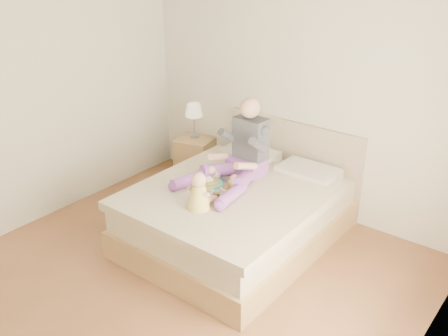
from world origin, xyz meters
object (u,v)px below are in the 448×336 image
Objects in this scene: nightstand at (195,158)px; adult at (240,155)px; tray at (215,186)px; baby at (200,193)px; bed at (241,210)px.

nightstand is 1.49m from adult.
baby reaches higher than tray.
nightstand is 1.53× the size of baby.
nightstand is at bearing 148.94° from bed.
nightstand is at bearing 148.96° from tray.
bed is 1.54m from nightstand.
tray is (-0.16, -0.23, 0.32)m from bed.
adult is 0.42m from tray.
adult is (1.20, -0.67, 0.59)m from nightstand.
bed is 4.23× the size of tray.
bed is 4.04× the size of nightstand.
bed is at bearing 64.97° from tray.
baby is (-0.03, -0.61, 0.44)m from bed.
nightstand is at bearing 152.99° from adult.
adult is 0.75m from baby.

